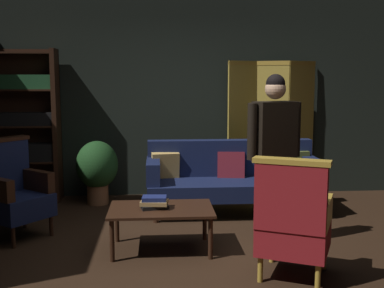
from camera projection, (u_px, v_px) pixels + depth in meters
The scene contains 13 objects.
ground_plane at pixel (198, 254), 4.53m from camera, with size 10.00×10.00×0.00m, color black.
back_wall at pixel (184, 97), 6.76m from camera, with size 7.20×0.10×2.80m, color black.
folding_screen at pixel (271, 127), 6.71m from camera, with size 1.27×0.24×1.90m.
bookshelf at pixel (25, 124), 6.40m from camera, with size 0.90×0.32×2.05m.
velvet_couch at pixel (232, 176), 5.95m from camera, with size 2.12×0.78×0.88m.
coffee_table at pixel (161, 213), 4.60m from camera, with size 1.00×0.64×0.42m.
armchair_gilt_accent at pixel (293, 222), 3.92m from camera, with size 0.77×0.77×1.04m.
armchair_wing_left at pixel (14, 191), 4.99m from camera, with size 0.81×0.81×1.04m.
standing_figure at pixel (274, 144), 4.63m from camera, with size 0.56×0.33×1.70m.
potted_plant at pixel (97, 168), 6.30m from camera, with size 0.55×0.55×0.84m.
book_black_cloth at pixel (154, 206), 4.59m from camera, with size 0.26×0.17×0.04m, color black.
book_tan_leather at pixel (154, 202), 4.58m from camera, with size 0.26×0.19×0.04m, color #9E7A47.
book_navy_cloth at pixel (154, 198), 4.58m from camera, with size 0.23×0.16×0.04m, color navy.
Camera 1 is at (-0.38, -4.33, 1.66)m, focal length 44.60 mm.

